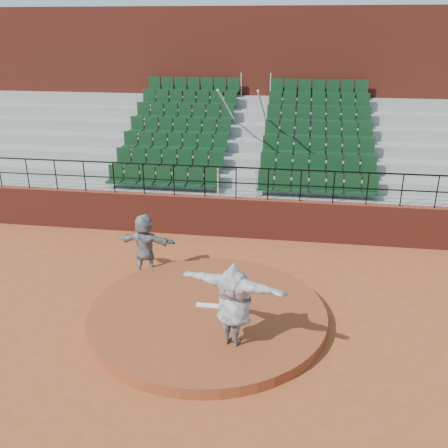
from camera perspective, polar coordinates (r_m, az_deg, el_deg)
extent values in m
plane|color=#9D4823|center=(11.88, -1.85, -10.75)|extent=(90.00, 90.00, 0.00)
cylinder|color=brown|center=(11.81, -1.86, -10.24)|extent=(5.50, 5.50, 0.25)
cube|color=white|center=(11.86, -1.74, -9.29)|extent=(0.60, 0.15, 0.03)
cube|color=maroon|center=(16.02, 1.35, 0.78)|extent=(24.00, 0.30, 1.30)
cylinder|color=black|center=(15.51, 1.40, 6.48)|extent=(24.00, 0.05, 0.05)
cylinder|color=black|center=(15.64, 1.39, 4.72)|extent=(24.00, 0.04, 0.04)
cylinder|color=black|center=(18.41, -24.26, 5.41)|extent=(0.04, 0.04, 1.00)
cylinder|color=black|center=(17.89, -21.55, 5.38)|extent=(0.04, 0.04, 1.00)
cylinder|color=black|center=(17.42, -18.68, 5.34)|extent=(0.04, 0.04, 1.00)
cylinder|color=black|center=(16.99, -15.66, 5.29)|extent=(0.04, 0.04, 1.00)
cylinder|color=black|center=(16.61, -12.49, 5.22)|extent=(0.04, 0.04, 1.00)
cylinder|color=black|center=(16.28, -9.18, 5.13)|extent=(0.04, 0.04, 1.00)
cylinder|color=black|center=(16.01, -5.76, 5.01)|extent=(0.04, 0.04, 1.00)
cylinder|color=black|center=(15.80, -2.22, 4.88)|extent=(0.04, 0.04, 1.00)
cylinder|color=black|center=(15.64, 1.39, 4.72)|extent=(0.04, 0.04, 1.00)
cylinder|color=black|center=(15.56, 5.05, 4.54)|extent=(0.04, 0.04, 1.00)
cylinder|color=black|center=(15.53, 8.75, 4.34)|extent=(0.04, 0.04, 1.00)
cylinder|color=black|center=(15.57, 12.43, 4.12)|extent=(0.04, 0.04, 1.00)
cylinder|color=black|center=(15.67, 16.08, 3.89)|extent=(0.04, 0.04, 1.00)
cylinder|color=black|center=(15.84, 19.67, 3.65)|extent=(0.04, 0.04, 1.00)
cylinder|color=black|center=(16.07, 23.16, 3.39)|extent=(0.04, 0.04, 1.00)
cube|color=gray|center=(16.55, 1.61, 1.49)|extent=(24.00, 0.85, 1.30)
cube|color=#113319|center=(16.72, -7.00, 5.19)|extent=(3.85, 0.48, 0.72)
cube|color=#113319|center=(16.14, 10.60, 4.37)|extent=(3.85, 0.48, 0.72)
cube|color=gray|center=(17.28, 1.97, 3.07)|extent=(24.00, 0.85, 1.70)
cube|color=#113319|center=(17.41, -6.32, 7.24)|extent=(3.85, 0.48, 0.72)
cube|color=#113319|center=(16.85, 10.64, 6.52)|extent=(3.85, 0.48, 0.72)
cube|color=gray|center=(18.02, 2.30, 4.53)|extent=(24.00, 0.85, 2.10)
cube|color=#113319|center=(18.11, -5.69, 9.14)|extent=(3.85, 0.48, 0.72)
cube|color=#113319|center=(17.58, 10.67, 8.49)|extent=(3.85, 0.48, 0.72)
cube|color=gray|center=(18.78, 2.61, 5.87)|extent=(24.00, 0.85, 2.50)
cube|color=#113319|center=(18.84, -5.10, 10.89)|extent=(3.85, 0.48, 0.72)
cube|color=#113319|center=(18.33, 10.70, 10.30)|extent=(3.85, 0.48, 0.72)
cube|color=gray|center=(19.54, 2.89, 7.10)|extent=(24.00, 0.85, 2.90)
cube|color=#113319|center=(19.59, -4.55, 12.51)|extent=(3.85, 0.48, 0.72)
cube|color=#113319|center=(19.09, 10.72, 11.97)|extent=(3.85, 0.48, 0.72)
cube|color=gray|center=(20.31, 3.16, 8.25)|extent=(24.00, 0.85, 3.30)
cube|color=#113319|center=(20.35, -4.03, 14.01)|extent=(3.85, 0.48, 0.72)
cube|color=#113319|center=(19.87, 10.75, 13.51)|extent=(3.85, 0.48, 0.72)
cube|color=gray|center=(21.09, 3.40, 9.31)|extent=(24.00, 0.85, 3.70)
cube|color=#113319|center=(21.12, -3.55, 15.40)|extent=(3.85, 0.48, 0.72)
cube|color=#113319|center=(20.67, 10.77, 14.93)|extent=(3.85, 0.48, 0.72)
cylinder|color=silver|center=(18.38, 0.82, 12.41)|extent=(0.06, 5.97, 2.46)
cylinder|color=silver|center=(18.26, 4.64, 12.28)|extent=(0.06, 5.97, 2.46)
cube|color=maroon|center=(22.70, 3.98, 14.53)|extent=(24.00, 3.00, 7.10)
imported|color=black|center=(10.16, 1.12, -9.12)|extent=(2.34, 1.20, 1.84)
imported|color=black|center=(13.66, -9.02, -2.33)|extent=(1.65, 0.63, 1.74)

